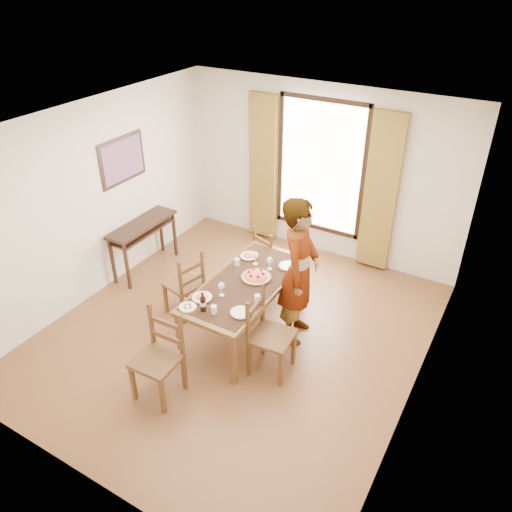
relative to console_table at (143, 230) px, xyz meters
The scene contains 22 objects.
ground 2.22m from the console_table, 16.47° to the right, with size 5.00×5.00×0.00m, color #483216.
room_shell 2.25m from the console_table, 13.10° to the right, with size 4.60×5.10×2.74m.
console_table is the anchor object (origin of this frame).
dining_table 2.16m from the console_table, 13.05° to the right, with size 0.87×1.91×0.76m.
chair_west 1.38m from the console_table, 25.81° to the right, with size 0.52×0.52×0.98m.
chair_north 1.97m from the console_table, 18.78° to the left, with size 0.53×0.53×0.93m.
chair_south 2.65m from the console_table, 45.61° to the right, with size 0.48×0.48×1.05m.
chair_east 2.87m from the console_table, 19.66° to the right, with size 0.50×0.50×1.05m.
man 2.73m from the console_table, ahead, with size 0.59×0.78×1.93m, color gray.
plate_sw 2.11m from the console_table, 29.54° to the right, with size 0.27×0.27×0.05m, color silver, non-canonical shape.
plate_se 2.61m from the console_table, 23.86° to the right, with size 0.27×0.27×0.05m, color silver, non-canonical shape.
plate_nw 1.84m from the console_table, ahead, with size 0.27×0.27×0.05m, color silver, non-canonical shape.
plate_ne 2.41m from the console_table, ahead, with size 0.27×0.27×0.05m, color silver, non-canonical shape.
pasta_platter 2.21m from the console_table, ahead, with size 0.40×0.40×0.10m, color red, non-canonical shape.
caprese_plate 2.21m from the console_table, 35.26° to the right, with size 0.20×0.20×0.04m, color silver, non-canonical shape.
wine_glass_a 2.19m from the console_table, 23.60° to the right, with size 0.08×0.08×0.18m, color white, non-canonical shape.
wine_glass_b 2.23m from the console_table, ahead, with size 0.08×0.08×0.18m, color white, non-canonical shape.
wine_glass_c 2.01m from the console_table, ahead, with size 0.08×0.08×0.18m, color white, non-canonical shape.
tumbler_a 2.57m from the console_table, 17.77° to the right, with size 0.07×0.07×0.10m, color silver.
tumbler_b 1.83m from the console_table, ahead, with size 0.07×0.07×0.10m, color silver.
tumbler_c 2.44m from the console_table, 29.62° to the right, with size 0.07×0.07×0.10m, color silver.
wine_bottle 2.35m from the console_table, 31.68° to the right, with size 0.07×0.07×0.25m, color black, non-canonical shape.
Camera 1 is at (2.75, -4.24, 4.26)m, focal length 35.00 mm.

